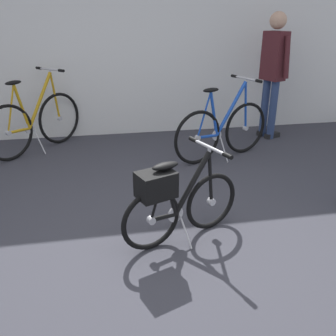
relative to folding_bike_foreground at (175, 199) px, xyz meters
The scene contains 6 objects.
ground_plane 0.40m from the folding_bike_foreground, 120.22° to the right, with size 8.05×8.05×0.00m, color #38383F.
back_wall 3.23m from the folding_bike_foreground, 91.32° to the left, with size 8.05×0.10×3.02m, color white.
folding_bike_foreground is the anchor object (origin of this frame).
display_bike_left 1.97m from the folding_bike_foreground, 60.91° to the left, with size 1.36×0.65×1.00m.
display_bike_right 2.79m from the folding_bike_foreground, 119.99° to the left, with size 1.08×1.14×1.06m.
visitor_browsing 3.14m from the folding_bike_foreground, 52.09° to the left, with size 0.36×0.50×1.75m.
Camera 1 is at (-0.44, -2.38, 1.72)m, focal length 39.23 mm.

